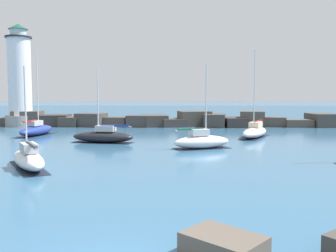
{
  "coord_description": "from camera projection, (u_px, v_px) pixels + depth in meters",
  "views": [
    {
      "loc": [
        2.21,
        -10.36,
        5.27
      ],
      "look_at": [
        1.14,
        23.97,
        2.38
      ],
      "focal_mm": 40.0,
      "sensor_mm": 36.0,
      "label": 1
    }
  ],
  "objects": [
    {
      "name": "open_sea_beyond",
      "position": [
        173.0,
        111.0,
        122.17
      ],
      "size": [
        400.0,
        116.0,
        0.01
      ],
      "color": "#235175",
      "rests_on": "ground"
    },
    {
      "name": "breakwater_jetty",
      "position": [
        176.0,
        120.0,
        62.26
      ],
      "size": [
        60.92,
        6.95,
        2.55
      ],
      "color": "#4C443D",
      "rests_on": "ground"
    },
    {
      "name": "lighthouse",
      "position": [
        20.0,
        81.0,
        61.97
      ],
      "size": [
        4.99,
        4.99,
        16.84
      ],
      "color": "gray",
      "rests_on": "ground"
    },
    {
      "name": "sailboat_moored_0",
      "position": [
        103.0,
        136.0,
        41.08
      ],
      "size": [
        7.21,
        3.32,
        7.95
      ],
      "color": "black",
      "rests_on": "ground"
    },
    {
      "name": "sailboat_moored_1",
      "position": [
        28.0,
        158.0,
        26.86
      ],
      "size": [
        5.2,
        6.91,
        7.33
      ],
      "color": "white",
      "rests_on": "ground"
    },
    {
      "name": "sailboat_moored_3",
      "position": [
        201.0,
        141.0,
        36.65
      ],
      "size": [
        6.2,
        4.19,
        8.21
      ],
      "color": "white",
      "rests_on": "ground"
    },
    {
      "name": "sailboat_moored_4",
      "position": [
        255.0,
        132.0,
        46.12
      ],
      "size": [
        5.31,
        8.01,
        10.65
      ],
      "color": "white",
      "rests_on": "ground"
    },
    {
      "name": "sailboat_moored_5",
      "position": [
        36.0,
        130.0,
        48.29
      ],
      "size": [
        3.13,
        7.64,
        10.82
      ],
      "color": "navy",
      "rests_on": "ground"
    }
  ]
}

